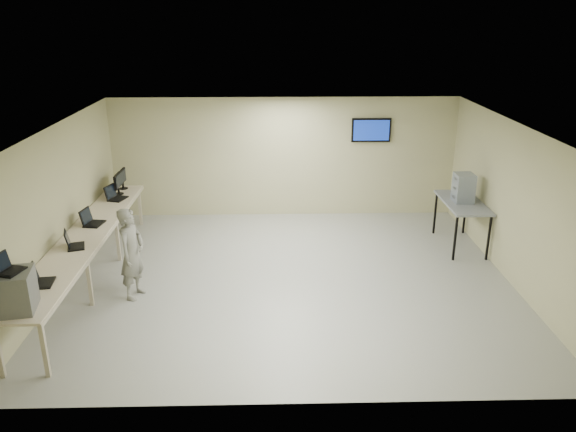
{
  "coord_description": "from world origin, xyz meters",
  "views": [
    {
      "loc": [
        -0.25,
        -9.28,
        4.62
      ],
      "look_at": [
        0.0,
        0.2,
        1.15
      ],
      "focal_mm": 35.0,
      "sensor_mm": 36.0,
      "label": 1
    }
  ],
  "objects_px": {
    "equipment_box": "(15,291)",
    "side_table": "(463,205)",
    "soldier": "(132,254)",
    "workbench": "(86,239)"
  },
  "relations": [
    {
      "from": "soldier",
      "to": "side_table",
      "type": "relative_size",
      "value": 0.98
    },
    {
      "from": "workbench",
      "to": "equipment_box",
      "type": "xyz_separation_m",
      "value": [
        -0.06,
        -2.64,
        0.35
      ]
    },
    {
      "from": "equipment_box",
      "to": "side_table",
      "type": "height_order",
      "value": "equipment_box"
    },
    {
      "from": "equipment_box",
      "to": "soldier",
      "type": "xyz_separation_m",
      "value": [
        1.01,
        2.04,
        -0.38
      ]
    },
    {
      "from": "equipment_box",
      "to": "side_table",
      "type": "distance_m",
      "value": 8.32
    },
    {
      "from": "equipment_box",
      "to": "workbench",
      "type": "bearing_deg",
      "value": 77.89
    },
    {
      "from": "soldier",
      "to": "side_table",
      "type": "bearing_deg",
      "value": -55.42
    },
    {
      "from": "workbench",
      "to": "soldier",
      "type": "height_order",
      "value": "soldier"
    },
    {
      "from": "side_table",
      "to": "soldier",
      "type": "bearing_deg",
      "value": -161.9
    },
    {
      "from": "workbench",
      "to": "side_table",
      "type": "xyz_separation_m",
      "value": [
        7.19,
        1.44,
        0.08
      ]
    }
  ]
}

